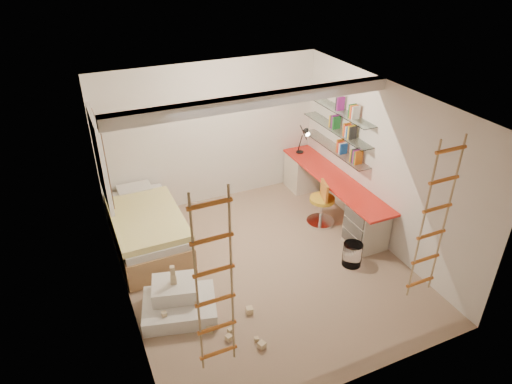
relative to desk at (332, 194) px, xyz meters
name	(u,v)px	position (x,y,z in m)	size (l,w,h in m)	color
floor	(264,266)	(-1.72, -0.86, -0.40)	(4.50, 4.50, 0.00)	#997C63
ceiling_beam	(256,101)	(-1.72, -0.56, 2.12)	(4.00, 0.18, 0.16)	white
window_frame	(100,158)	(-3.69, 0.64, 1.15)	(0.06, 1.15, 1.35)	white
window_blind	(103,158)	(-3.65, 0.64, 1.15)	(0.02, 1.00, 1.20)	#4C2D1E
rope_ladder_left	(215,286)	(-3.07, -2.61, 1.11)	(0.41, 0.04, 2.13)	orange
rope_ladder_right	(434,222)	(-0.37, -2.61, 1.11)	(0.41, 0.04, 2.13)	orange
waste_bin	(352,254)	(-0.47, -1.36, -0.22)	(0.30, 0.30, 0.37)	white
desk	(332,194)	(0.00, 0.00, 0.00)	(0.56, 2.80, 0.75)	red
shelves	(336,130)	(0.15, 0.27, 1.10)	(0.25, 1.80, 0.71)	white
bed	(147,229)	(-3.20, 0.36, -0.07)	(1.02, 2.00, 0.69)	#AD7F51
task_lamp	(305,137)	(-0.05, 0.96, 0.73)	(0.14, 0.36, 0.57)	black
swivel_chair	(322,208)	(-0.32, -0.19, -0.10)	(0.60, 0.60, 0.82)	gold
play_platform	(178,302)	(-3.16, -1.25, -0.24)	(1.10, 0.95, 0.42)	silver
toy_blocks	(209,308)	(-2.85, -1.60, -0.17)	(1.15, 1.20, 0.69)	#CCB284
books	(337,125)	(0.15, 0.27, 1.18)	(0.14, 0.70, 0.92)	orange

